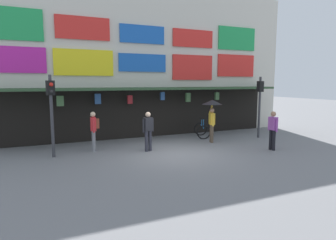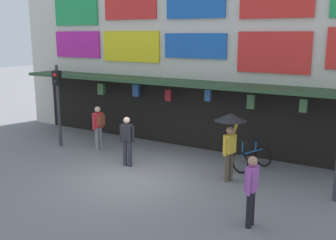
{
  "view_description": "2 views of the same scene",
  "coord_description": "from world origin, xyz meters",
  "px_view_note": "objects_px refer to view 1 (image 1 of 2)",
  "views": [
    {
      "loc": [
        -4.94,
        -10.55,
        2.9
      ],
      "look_at": [
        0.51,
        1.85,
        1.15
      ],
      "focal_mm": 30.94,
      "sensor_mm": 36.0,
      "label": 1
    },
    {
      "loc": [
        6.85,
        -9.25,
        4.32
      ],
      "look_at": [
        0.47,
        1.27,
        1.65
      ],
      "focal_mm": 42.07,
      "sensor_mm": 36.0,
      "label": 2
    }
  ],
  "objects_px": {
    "pedestrian_in_red": "(94,128)",
    "pedestrian_with_umbrella": "(212,109)",
    "pedestrian_in_black": "(148,129)",
    "traffic_light_far": "(260,97)",
    "bicycle_parked": "(202,130)",
    "traffic_light_near": "(51,103)",
    "pedestrian_in_green": "(273,128)"
  },
  "relations": [
    {
      "from": "pedestrian_in_red",
      "to": "pedestrian_with_umbrella",
      "type": "bearing_deg",
      "value": -5.22
    },
    {
      "from": "pedestrian_with_umbrella",
      "to": "pedestrian_in_black",
      "type": "distance_m",
      "value": 3.54
    },
    {
      "from": "traffic_light_far",
      "to": "bicycle_parked",
      "type": "bearing_deg",
      "value": 156.12
    },
    {
      "from": "traffic_light_far",
      "to": "pedestrian_in_red",
      "type": "relative_size",
      "value": 1.9
    },
    {
      "from": "traffic_light_near",
      "to": "traffic_light_far",
      "type": "distance_m",
      "value": 10.16
    },
    {
      "from": "pedestrian_in_green",
      "to": "bicycle_parked",
      "type": "bearing_deg",
      "value": 109.07
    },
    {
      "from": "pedestrian_with_umbrella",
      "to": "bicycle_parked",
      "type": "bearing_deg",
      "value": 79.51
    },
    {
      "from": "bicycle_parked",
      "to": "traffic_light_far",
      "type": "bearing_deg",
      "value": -23.88
    },
    {
      "from": "traffic_light_near",
      "to": "pedestrian_in_red",
      "type": "bearing_deg",
      "value": 14.19
    },
    {
      "from": "traffic_light_near",
      "to": "pedestrian_in_black",
      "type": "bearing_deg",
      "value": -8.51
    },
    {
      "from": "bicycle_parked",
      "to": "pedestrian_in_red",
      "type": "distance_m",
      "value": 5.87
    },
    {
      "from": "pedestrian_in_red",
      "to": "pedestrian_in_green",
      "type": "xyz_separation_m",
      "value": [
        7.07,
        -2.93,
        -0.04
      ]
    },
    {
      "from": "pedestrian_with_umbrella",
      "to": "pedestrian_in_black",
      "type": "xyz_separation_m",
      "value": [
        -3.44,
        -0.47,
        -0.69
      ]
    },
    {
      "from": "pedestrian_in_green",
      "to": "pedestrian_in_red",
      "type": "bearing_deg",
      "value": 157.51
    },
    {
      "from": "bicycle_parked",
      "to": "pedestrian_in_green",
      "type": "relative_size",
      "value": 0.8
    },
    {
      "from": "pedestrian_in_black",
      "to": "bicycle_parked",
      "type": "bearing_deg",
      "value": 25.87
    },
    {
      "from": "traffic_light_far",
      "to": "pedestrian_in_green",
      "type": "xyz_separation_m",
      "value": [
        -1.44,
        -2.53,
        -1.19
      ]
    },
    {
      "from": "pedestrian_in_black",
      "to": "pedestrian_in_red",
      "type": "bearing_deg",
      "value": 155.02
    },
    {
      "from": "pedestrian_in_red",
      "to": "pedestrian_with_umbrella",
      "type": "height_order",
      "value": "pedestrian_with_umbrella"
    },
    {
      "from": "pedestrian_in_red",
      "to": "bicycle_parked",
      "type": "bearing_deg",
      "value": 8.03
    },
    {
      "from": "pedestrian_in_red",
      "to": "traffic_light_far",
      "type": "bearing_deg",
      "value": -2.66
    },
    {
      "from": "traffic_light_far",
      "to": "pedestrian_with_umbrella",
      "type": "xyz_separation_m",
      "value": [
        -2.98,
        -0.11,
        -0.5
      ]
    },
    {
      "from": "traffic_light_far",
      "to": "pedestrian_in_red",
      "type": "bearing_deg",
      "value": 177.34
    },
    {
      "from": "traffic_light_far",
      "to": "pedestrian_with_umbrella",
      "type": "bearing_deg",
      "value": -177.91
    },
    {
      "from": "pedestrian_with_umbrella",
      "to": "pedestrian_in_black",
      "type": "relative_size",
      "value": 1.24
    },
    {
      "from": "traffic_light_near",
      "to": "pedestrian_in_green",
      "type": "bearing_deg",
      "value": -16.09
    },
    {
      "from": "pedestrian_in_red",
      "to": "pedestrian_in_green",
      "type": "relative_size",
      "value": 1.0
    },
    {
      "from": "traffic_light_near",
      "to": "pedestrian_with_umbrella",
      "type": "xyz_separation_m",
      "value": [
        7.18,
        -0.09,
        -0.5
      ]
    },
    {
      "from": "traffic_light_near",
      "to": "pedestrian_with_umbrella",
      "type": "bearing_deg",
      "value": -0.72
    },
    {
      "from": "traffic_light_far",
      "to": "pedestrian_in_black",
      "type": "xyz_separation_m",
      "value": [
        -6.43,
        -0.58,
        -1.19
      ]
    },
    {
      "from": "traffic_light_near",
      "to": "bicycle_parked",
      "type": "distance_m",
      "value": 7.72
    },
    {
      "from": "traffic_light_far",
      "to": "pedestrian_with_umbrella",
      "type": "distance_m",
      "value": 3.02
    }
  ]
}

